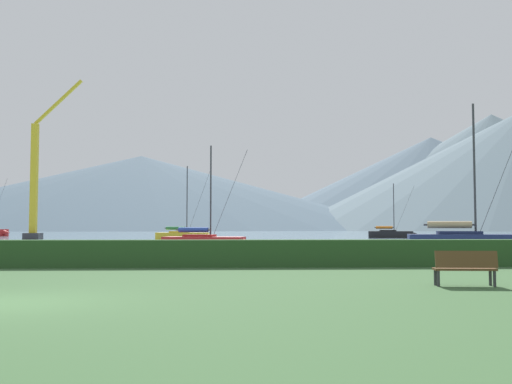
{
  "coord_description": "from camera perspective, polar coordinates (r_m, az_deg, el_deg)",
  "views": [
    {
      "loc": [
        4.66,
        -12.59,
        1.59
      ],
      "look_at": [
        7.67,
        52.46,
        5.44
      ],
      "focal_mm": 41.38,
      "sensor_mm": 36.0,
      "label": 1
    }
  ],
  "objects": [
    {
      "name": "sailboat_slip_8",
      "position": [
        39.77,
        19.79,
        -4.5
      ],
      "size": [
        8.35,
        3.98,
        9.46
      ],
      "rotation": [
        0.0,
        0.0,
        -0.23
      ],
      "color": "navy",
      "rests_on": "harbor_water"
    },
    {
      "name": "sailboat_slip_3",
      "position": [
        68.46,
        -7.04,
        -4.21
      ],
      "size": [
        6.96,
        3.15,
        8.6
      ],
      "rotation": [
        0.0,
        0.0,
        -0.2
      ],
      "color": "gold",
      "rests_on": "harbor_water"
    },
    {
      "name": "sailboat_slip_10",
      "position": [
        41.74,
        -4.94,
        -4.81
      ],
      "size": [
        6.66,
        3.32,
        7.34
      ],
      "rotation": [
        0.0,
        0.0,
        -0.26
      ],
      "color": "red",
      "rests_on": "harbor_water"
    },
    {
      "name": "ground_plane",
      "position": [
        13.52,
        -23.16,
        -9.87
      ],
      "size": [
        1000.0,
        1000.0,
        0.0
      ],
      "primitive_type": "plane",
      "color": "#385B33"
    },
    {
      "name": "sailboat_slip_1",
      "position": [
        86.48,
        12.92,
        -3.96
      ],
      "size": [
        7.25,
        3.29,
        7.78
      ],
      "rotation": [
        0.0,
        0.0,
        -0.2
      ],
      "color": "black",
      "rests_on": "harbor_water"
    },
    {
      "name": "dock_crane",
      "position": [
        80.33,
        -20.51,
        0.55
      ],
      "size": [
        6.9,
        2.0,
        20.64
      ],
      "color": "#333338",
      "rests_on": "ground_plane"
    },
    {
      "name": "distant_hill_east_ridge",
      "position": [
        360.77,
        -11.06,
        -0.05
      ],
      "size": [
        321.27,
        321.27,
        44.27
      ],
      "primitive_type": "cone",
      "color": "#425666",
      "rests_on": "ground_plane"
    },
    {
      "name": "distant_hill_central_peak",
      "position": [
        428.02,
        21.9,
        1.86
      ],
      "size": [
        273.25,
        273.25,
        77.76
      ],
      "primitive_type": "cone",
      "color": "slate",
      "rests_on": "ground_plane"
    },
    {
      "name": "harbor_water",
      "position": [
        149.67,
        -4.44,
        -3.98
      ],
      "size": [
        320.0,
        246.0,
        0.0
      ],
      "primitive_type": "cube",
      "color": "slate",
      "rests_on": "ground_plane"
    },
    {
      "name": "park_bench_under_tree",
      "position": [
        16.87,
        19.56,
        -6.79
      ],
      "size": [
        1.67,
        0.64,
        0.95
      ],
      "rotation": [
        0.0,
        0.0,
        -0.1
      ],
      "color": "brown",
      "rests_on": "ground_plane"
    },
    {
      "name": "distant_hill_west_ridge",
      "position": [
        427.29,
        16.6,
        0.84
      ],
      "size": [
        272.13,
        272.13,
        64.02
      ],
      "primitive_type": "cone",
      "color": "#4C6070",
      "rests_on": "ground_plane"
    },
    {
      "name": "hedge_line",
      "position": [
        24.07,
        -13.89,
        -5.8
      ],
      "size": [
        80.0,
        1.2,
        1.07
      ],
      "primitive_type": "cube",
      "color": "#284C23",
      "rests_on": "ground_plane"
    }
  ]
}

